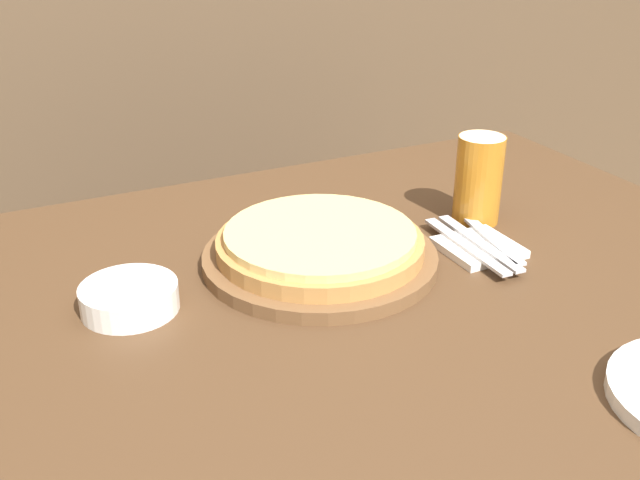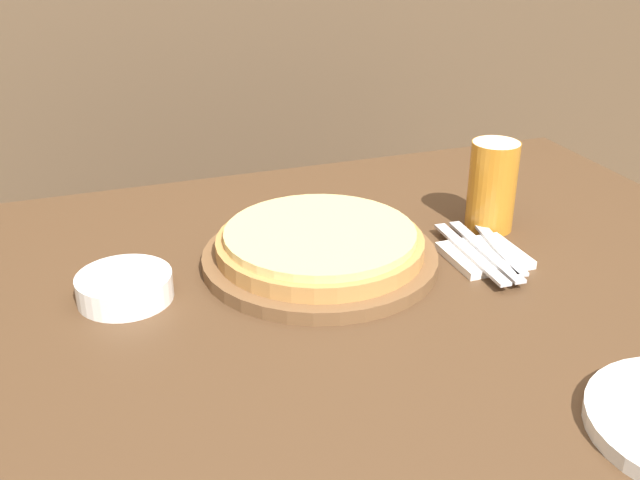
% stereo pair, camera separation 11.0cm
% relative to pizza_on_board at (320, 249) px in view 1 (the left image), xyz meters
% --- Properties ---
extents(pizza_on_board, '(0.35, 0.35, 0.06)m').
position_rel_pizza_on_board_xyz_m(pizza_on_board, '(0.00, 0.00, 0.00)').
color(pizza_on_board, brown).
rests_on(pizza_on_board, dining_table).
extents(beer_glass, '(0.08, 0.08, 0.15)m').
position_rel_pizza_on_board_xyz_m(beer_glass, '(0.30, 0.03, 0.05)').
color(beer_glass, '#B7701E').
rests_on(beer_glass, dining_table).
extents(side_bowl, '(0.13, 0.13, 0.04)m').
position_rel_pizza_on_board_xyz_m(side_bowl, '(-0.28, -0.01, -0.01)').
color(side_bowl, white).
rests_on(side_bowl, dining_table).
extents(napkin_stack, '(0.11, 0.11, 0.01)m').
position_rel_pizza_on_board_xyz_m(napkin_stack, '(0.24, -0.07, -0.02)').
color(napkin_stack, white).
rests_on(napkin_stack, dining_table).
extents(fork, '(0.03, 0.21, 0.00)m').
position_rel_pizza_on_board_xyz_m(fork, '(0.21, -0.07, -0.01)').
color(fork, silver).
rests_on(fork, napkin_stack).
extents(dinner_knife, '(0.03, 0.21, 0.00)m').
position_rel_pizza_on_board_xyz_m(dinner_knife, '(0.24, -0.07, -0.01)').
color(dinner_knife, silver).
rests_on(dinner_knife, napkin_stack).
extents(spoon, '(0.05, 0.18, 0.00)m').
position_rel_pizza_on_board_xyz_m(spoon, '(0.26, -0.07, -0.01)').
color(spoon, silver).
rests_on(spoon, napkin_stack).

